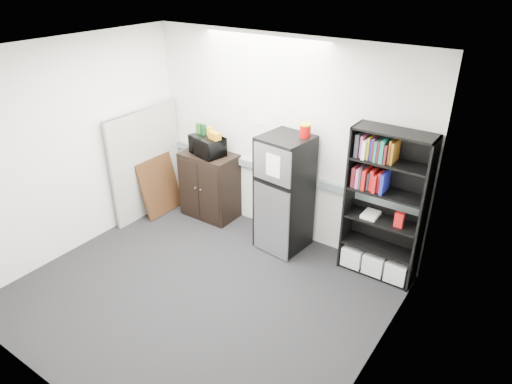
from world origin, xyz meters
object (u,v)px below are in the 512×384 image
Objects in this scene: bookshelf at (385,208)px; refrigerator at (284,194)px; cubicle_partition at (147,162)px; cabinet at (210,185)px; microwave at (207,146)px.

refrigerator is (-1.27, -0.14, -0.14)m from bookshelf.
cubicle_partition is 1.04× the size of refrigerator.
cabinet is at bearing -177.13° from refrigerator.
cubicle_partition is at bearing -140.75° from microwave.
bookshelf is 1.14× the size of cubicle_partition.
microwave is 0.32× the size of refrigerator.
microwave is (0.00, -0.02, 0.63)m from cabinet.
cabinet is (-2.60, -0.06, -0.42)m from bookshelf.
bookshelf reaches higher than refrigerator.
bookshelf is 1.87× the size of cabinet.
bookshelf is at bearing 1.42° from cabinet.
microwave reaches higher than cabinet.
microwave is (0.83, 0.40, 0.31)m from cubicle_partition.
cubicle_partition is at bearing -171.94° from bookshelf.
bookshelf is at bearing 15.07° from microwave.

